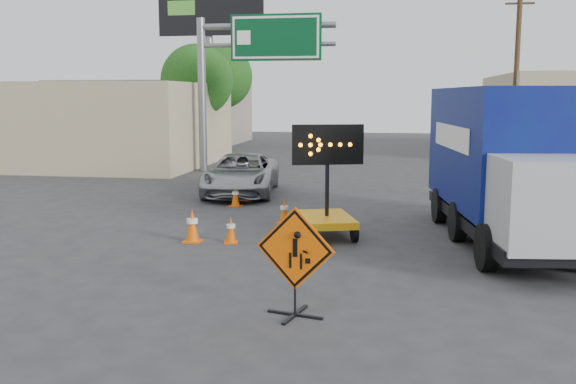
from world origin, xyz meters
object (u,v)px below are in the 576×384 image
(box_truck, at_px, (507,173))
(arrow_board, at_px, (327,212))
(pickup_truck, at_px, (241,174))
(construction_sign, at_px, (295,259))

(box_truck, bearing_deg, arrow_board, 174.90)
(arrow_board, height_order, pickup_truck, arrow_board)
(pickup_truck, height_order, box_truck, box_truck)
(construction_sign, bearing_deg, pickup_truck, 121.41)
(construction_sign, bearing_deg, arrow_board, 105.17)
(pickup_truck, distance_m, box_truck, 10.00)
(arrow_board, height_order, box_truck, box_truck)
(pickup_truck, bearing_deg, arrow_board, -66.02)
(construction_sign, distance_m, pickup_truck, 12.62)
(construction_sign, distance_m, arrow_board, 5.75)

